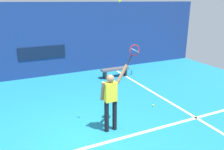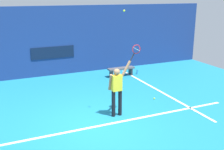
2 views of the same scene
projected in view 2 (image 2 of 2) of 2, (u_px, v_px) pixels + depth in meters
ground_plane at (97, 124)px, 9.15m from camera, size 18.00×18.00×0.00m
back_wall at (52, 41)px, 14.23m from camera, size 18.00×0.20×3.52m
sponsor_banner_center at (53, 53)px, 14.28m from camera, size 2.20×0.03×0.60m
court_baseline at (99, 126)px, 8.99m from camera, size 10.00×0.10×0.01m
court_sideline at (158, 90)px, 12.32m from camera, size 0.10×7.00×0.01m
tennis_player at (117, 88)px, 9.51m from camera, size 0.78×0.31×1.93m
tennis_racket at (136, 50)px, 9.42m from camera, size 0.46×0.27×0.61m
tennis_ball at (124, 11)px, 8.78m from camera, size 0.07×0.07×0.07m
court_bench at (121, 70)px, 14.36m from camera, size 1.40×0.36×0.45m
water_bottle at (137, 72)px, 14.79m from camera, size 0.07×0.07×0.24m
spare_ball at (154, 98)px, 11.27m from camera, size 0.07×0.07×0.07m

